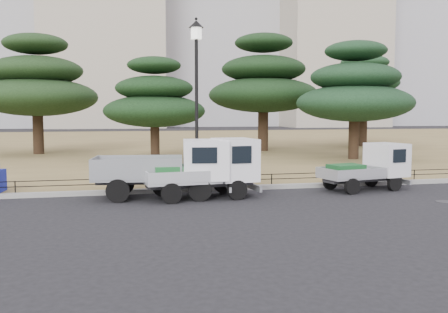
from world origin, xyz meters
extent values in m
plane|color=black|center=(0.00, 0.00, 0.00)|extent=(220.00, 220.00, 0.00)
cube|color=olive|center=(0.00, 30.60, 0.07)|extent=(120.00, 56.00, 0.15)
cube|color=gray|center=(0.00, 2.60, 0.08)|extent=(120.00, 0.25, 0.16)
cylinder|color=black|center=(-1.10, 0.61, 0.37)|extent=(0.76, 0.25, 0.75)
cylinder|color=black|center=(-0.88, 2.22, 0.37)|extent=(0.76, 0.25, 0.75)
cylinder|color=black|center=(-3.66, 0.96, 0.37)|extent=(0.76, 0.25, 0.75)
cylinder|color=black|center=(-3.44, 2.57, 0.37)|extent=(0.76, 0.25, 0.75)
cube|color=#2D2D30|center=(-2.24, 1.58, 0.57)|extent=(4.26, 1.45, 0.13)
cube|color=gray|center=(-2.98, 1.69, 1.00)|extent=(3.09, 2.01, 0.73)
cube|color=white|center=(-0.78, 1.38, 1.28)|extent=(1.68, 1.96, 1.28)
cylinder|color=black|center=(0.12, 0.62, 0.33)|extent=(0.67, 0.24, 0.65)
cylinder|color=black|center=(-0.03, 2.06, 0.33)|extent=(0.67, 0.24, 0.65)
cylinder|color=black|center=(-2.04, 0.39, 0.33)|extent=(0.67, 0.24, 0.65)
cylinder|color=black|center=(-2.19, 1.83, 0.33)|extent=(0.67, 0.24, 0.65)
cube|color=#2D2D30|center=(-1.00, 1.23, 0.48)|extent=(3.57, 1.16, 0.15)
cube|color=silver|center=(-1.63, 1.16, 0.77)|extent=(2.56, 1.72, 0.43)
cube|color=silver|center=(0.23, 1.36, 1.25)|extent=(1.38, 1.72, 1.40)
cube|color=#1D682D|center=(-1.87, 1.14, 0.88)|extent=(1.43, 1.10, 0.48)
cylinder|color=black|center=(6.13, 1.14, 0.29)|extent=(0.59, 0.26, 0.57)
cylinder|color=black|center=(5.89, 2.36, 0.29)|extent=(0.59, 0.26, 0.57)
cylinder|color=black|center=(4.26, 0.77, 0.29)|extent=(0.59, 0.26, 0.57)
cylinder|color=black|center=(4.02, 1.99, 0.29)|extent=(0.59, 0.26, 0.57)
cube|color=#2D2D30|center=(5.10, 1.57, 0.42)|extent=(3.15, 1.29, 0.13)
cube|color=#A2A4A9|center=(4.56, 1.46, 0.67)|extent=(2.33, 1.68, 0.38)
cube|color=silver|center=(6.16, 1.78, 1.09)|extent=(1.32, 1.59, 1.21)
cube|color=#175124|center=(4.35, 1.42, 0.77)|extent=(1.30, 1.05, 0.42)
cylinder|color=black|center=(-0.81, 2.90, 0.23)|extent=(0.45, 0.45, 0.16)
cylinder|color=black|center=(-0.81, 2.90, 2.87)|extent=(0.12, 0.12, 5.12)
cylinder|color=white|center=(-0.81, 2.90, 5.63)|extent=(0.41, 0.41, 0.41)
cone|color=black|center=(-0.81, 2.90, 5.97)|extent=(0.53, 0.53, 0.26)
cylinder|color=black|center=(0.00, 2.75, 0.35)|extent=(38.00, 0.03, 0.03)
cylinder|color=black|center=(0.00, 2.75, 0.53)|extent=(38.00, 0.03, 0.03)
cylinder|color=black|center=(0.00, 2.75, 0.35)|extent=(0.04, 0.04, 0.40)
cylinder|color=#2D2D30|center=(6.50, -1.20, 0.01)|extent=(0.60, 0.60, 0.01)
cylinder|color=black|center=(-8.45, 19.36, 1.65)|extent=(0.68, 0.68, 3.00)
ellipsoid|color=#1A3115|center=(-8.45, 19.36, 3.83)|extent=(7.71, 7.71, 2.47)
ellipsoid|color=#1A3115|center=(-8.45, 19.36, 5.52)|extent=(5.89, 5.89, 1.88)
ellipsoid|color=#1A3115|center=(-8.45, 19.36, 7.21)|extent=(4.07, 4.07, 1.30)
cylinder|color=black|center=(-1.42, 13.33, 1.28)|extent=(0.51, 0.51, 2.26)
ellipsoid|color=black|center=(-1.42, 13.33, 2.92)|extent=(5.69, 5.69, 1.82)
ellipsoid|color=black|center=(-1.42, 13.33, 4.19)|extent=(4.35, 4.35, 1.39)
ellipsoid|color=black|center=(-1.42, 13.33, 5.46)|extent=(3.00, 3.00, 0.96)
cylinder|color=black|center=(6.62, 18.71, 1.75)|extent=(0.72, 0.72, 3.19)
ellipsoid|color=black|center=(6.62, 18.71, 4.06)|extent=(7.68, 7.68, 2.46)
ellipsoid|color=black|center=(6.62, 18.71, 5.85)|extent=(5.86, 5.86, 1.88)
ellipsoid|color=black|center=(6.62, 18.71, 7.65)|extent=(4.05, 4.05, 1.30)
cylinder|color=black|center=(9.87, 11.54, 1.47)|extent=(0.59, 0.59, 2.64)
ellipsoid|color=#16321B|center=(9.87, 11.54, 3.38)|extent=(6.69, 6.69, 2.14)
ellipsoid|color=#16321B|center=(9.87, 11.54, 4.86)|extent=(5.11, 5.11, 1.63)
ellipsoid|color=#16321B|center=(9.87, 11.54, 6.34)|extent=(3.53, 3.53, 1.13)
cylinder|color=black|center=(15.87, 21.56, 1.56)|extent=(0.63, 0.63, 2.82)
ellipsoid|color=#17331B|center=(15.87, 21.56, 3.60)|extent=(7.20, 7.20, 2.30)
ellipsoid|color=#17331B|center=(15.87, 21.56, 5.19)|extent=(5.50, 5.50, 1.76)
ellipsoid|color=#17331B|center=(15.87, 21.56, 6.78)|extent=(3.80, 3.80, 1.22)
cube|color=#AAA08C|center=(40.00, 82.00, 24.00)|extent=(20.00, 18.00, 48.00)
camera|label=1|loc=(-3.84, -14.90, 2.83)|focal=40.00mm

